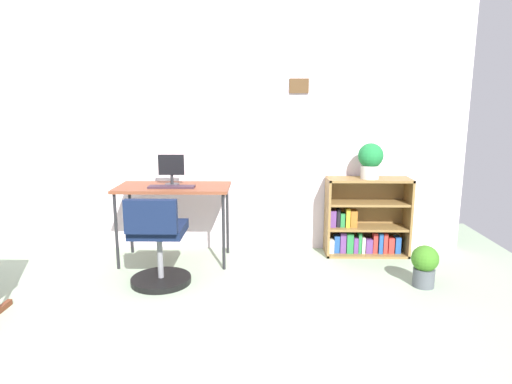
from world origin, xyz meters
The scene contains 9 objects.
ground_plane centered at (0.00, 0.00, 0.00)m, with size 6.24×6.24×0.00m, color #8DA286.
wall_back centered at (0.00, 2.15, 1.28)m, with size 5.20×0.12×2.56m.
desk centered at (-0.35, 1.70, 0.69)m, with size 1.08×0.54×0.76m.
monitor centered at (-0.37, 1.74, 0.92)m, with size 0.25×0.14×0.30m.
keyboard centered at (-0.34, 1.61, 0.76)m, with size 0.43×0.12×0.02m, color #31202B.
office_chair centered at (-0.37, 1.09, 0.35)m, with size 0.52×0.55×0.80m.
bookshelf_low centered at (1.56, 1.95, 0.35)m, with size 0.84×0.30×0.80m.
potted_plant_on_shelf centered at (1.58, 1.90, 0.99)m, with size 0.25×0.25×0.35m.
potted_plant_floor centered at (1.89, 1.10, 0.20)m, with size 0.23×0.23×0.36m.
Camera 1 is at (0.51, -2.51, 1.55)m, focal length 31.36 mm.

